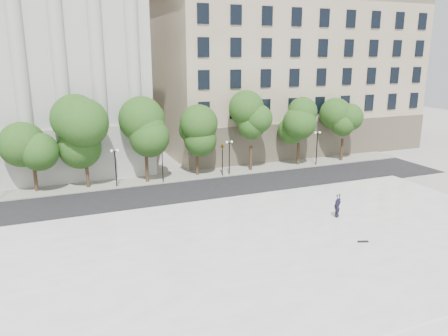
{
  "coord_description": "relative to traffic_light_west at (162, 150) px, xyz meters",
  "views": [
    {
      "loc": [
        -13.1,
        -22.17,
        13.59
      ],
      "look_at": [
        0.02,
        10.0,
        4.48
      ],
      "focal_mm": 35.0,
      "sensor_mm": 36.0,
      "label": 1
    }
  ],
  "objects": [
    {
      "name": "ground",
      "position": [
        2.11,
        -22.3,
        -3.65
      ],
      "size": [
        160.0,
        160.0,
        0.0
      ],
      "primitive_type": "plane",
      "color": "#B6B4AC",
      "rests_on": "ground"
    },
    {
      "name": "plaza",
      "position": [
        2.11,
        -19.3,
        -3.42
      ],
      "size": [
        44.0,
        22.0,
        0.45
      ],
      "primitive_type": "cube",
      "color": "white",
      "rests_on": "ground"
    },
    {
      "name": "street",
      "position": [
        2.11,
        -4.3,
        -3.64
      ],
      "size": [
        60.0,
        8.0,
        0.02
      ],
      "primitive_type": "cube",
      "color": "black",
      "rests_on": "ground"
    },
    {
      "name": "far_sidewalk",
      "position": [
        2.11,
        1.7,
        -3.59
      ],
      "size": [
        60.0,
        4.0,
        0.12
      ],
      "primitive_type": "cube",
      "color": "#9A988F",
      "rests_on": "ground"
    },
    {
      "name": "building_west",
      "position": [
        -14.89,
        16.27,
        9.24
      ],
      "size": [
        31.5,
        27.65,
        25.6
      ],
      "color": "#B7B7B2",
      "rests_on": "ground"
    },
    {
      "name": "building_east",
      "position": [
        22.11,
        16.61,
        7.5
      ],
      "size": [
        36.0,
        26.15,
        23.0
      ],
      "color": "#C6B697",
      "rests_on": "ground"
    },
    {
      "name": "traffic_light_west",
      "position": [
        0.0,
        0.0,
        0.0
      ],
      "size": [
        0.68,
        1.66,
        4.15
      ],
      "color": "black",
      "rests_on": "ground"
    },
    {
      "name": "traffic_light_east",
      "position": [
        6.94,
        0.0,
        0.13
      ],
      "size": [
        0.91,
        1.97,
        4.28
      ],
      "color": "black",
      "rests_on": "ground"
    },
    {
      "name": "person_lying",
      "position": [
        10.51,
        -16.52,
        -2.93
      ],
      "size": [
        1.31,
        2.09,
        0.54
      ],
      "primitive_type": "imported",
      "rotation": [
        -1.54,
        0.0,
        0.33
      ],
      "color": "black",
      "rests_on": "plaza"
    },
    {
      "name": "skateboard",
      "position": [
        9.25,
        -21.36,
        -3.16
      ],
      "size": [
        0.79,
        0.43,
        0.08
      ],
      "primitive_type": "cube",
      "rotation": [
        0.0,
        0.0,
        -0.32
      ],
      "color": "black",
      "rests_on": "plaza"
    },
    {
      "name": "street_trees",
      "position": [
        1.75,
        1.27,
        1.62
      ],
      "size": [
        46.37,
        4.99,
        7.66
      ],
      "color": "#382619",
      "rests_on": "ground"
    },
    {
      "name": "lamp_posts",
      "position": [
        1.67,
        0.3,
        -0.74
      ],
      "size": [
        36.64,
        0.28,
        4.34
      ],
      "color": "black",
      "rests_on": "ground"
    }
  ]
}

